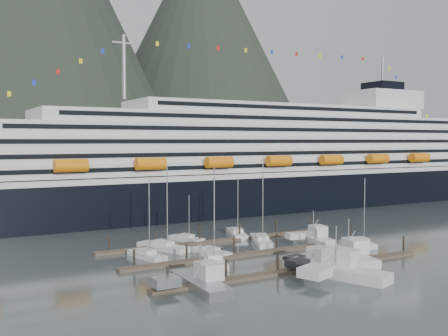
{
  "coord_description": "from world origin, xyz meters",
  "views": [
    {
      "loc": [
        -53.44,
        -72.67,
        19.82
      ],
      "look_at": [
        0.18,
        22.0,
        14.12
      ],
      "focal_mm": 42.0,
      "sensor_mm": 36.0,
      "label": 1
    }
  ],
  "objects_px": {
    "sailboat_c": "(213,261)",
    "trawler_b": "(314,264)",
    "trawler_d": "(347,255)",
    "sailboat_d": "(262,241)",
    "trawler_c": "(335,270)",
    "sailboat_e": "(163,247)",
    "trawler_e": "(313,238)",
    "sailboat_b": "(211,252)",
    "trawler_a": "(199,282)",
    "cruise_ship": "(257,167)",
    "sailboat_h": "(362,243)",
    "sailboat_a": "(147,256)",
    "sailboat_f": "(186,239)",
    "sailboat_g": "(237,234)"
  },
  "relations": [
    {
      "from": "sailboat_c",
      "to": "trawler_c",
      "type": "xyz_separation_m",
      "value": [
        11.79,
        -15.65,
        0.54
      ]
    },
    {
      "from": "trawler_a",
      "to": "trawler_b",
      "type": "relative_size",
      "value": 1.19
    },
    {
      "from": "sailboat_b",
      "to": "trawler_e",
      "type": "height_order",
      "value": "sailboat_b"
    },
    {
      "from": "sailboat_g",
      "to": "sailboat_c",
      "type": "bearing_deg",
      "value": 160.13
    },
    {
      "from": "sailboat_f",
      "to": "trawler_a",
      "type": "bearing_deg",
      "value": 136.72
    },
    {
      "from": "cruise_ship",
      "to": "trawler_b",
      "type": "height_order",
      "value": "cruise_ship"
    },
    {
      "from": "trawler_d",
      "to": "trawler_e",
      "type": "xyz_separation_m",
      "value": [
        5.27,
        15.41,
        -0.08
      ]
    },
    {
      "from": "sailboat_d",
      "to": "sailboat_a",
      "type": "bearing_deg",
      "value": 116.04
    },
    {
      "from": "cruise_ship",
      "to": "sailboat_b",
      "type": "relative_size",
      "value": 15.9
    },
    {
      "from": "sailboat_b",
      "to": "sailboat_h",
      "type": "bearing_deg",
      "value": -117.47
    },
    {
      "from": "sailboat_b",
      "to": "sailboat_h",
      "type": "relative_size",
      "value": 1.0
    },
    {
      "from": "trawler_b",
      "to": "trawler_a",
      "type": "bearing_deg",
      "value": 82.13
    },
    {
      "from": "sailboat_e",
      "to": "trawler_e",
      "type": "distance_m",
      "value": 29.24
    },
    {
      "from": "sailboat_g",
      "to": "sailboat_a",
      "type": "bearing_deg",
      "value": 132.94
    },
    {
      "from": "sailboat_d",
      "to": "sailboat_g",
      "type": "xyz_separation_m",
      "value": [
        -0.1,
        9.11,
        -0.03
      ]
    },
    {
      "from": "sailboat_d",
      "to": "trawler_b",
      "type": "distance_m",
      "value": 21.42
    },
    {
      "from": "sailboat_f",
      "to": "trawler_c",
      "type": "bearing_deg",
      "value": 171.01
    },
    {
      "from": "sailboat_e",
      "to": "sailboat_g",
      "type": "xyz_separation_m",
      "value": [
        18.83,
        5.35,
        -0.03
      ]
    },
    {
      "from": "cruise_ship",
      "to": "sailboat_c",
      "type": "distance_m",
      "value": 70.88
    },
    {
      "from": "sailboat_c",
      "to": "sailboat_d",
      "type": "height_order",
      "value": "sailboat_d"
    },
    {
      "from": "sailboat_b",
      "to": "trawler_a",
      "type": "relative_size",
      "value": 1.01
    },
    {
      "from": "sailboat_c",
      "to": "trawler_b",
      "type": "height_order",
      "value": "sailboat_c"
    },
    {
      "from": "trawler_e",
      "to": "sailboat_e",
      "type": "bearing_deg",
      "value": 83.99
    },
    {
      "from": "sailboat_a",
      "to": "sailboat_c",
      "type": "distance_m",
      "value": 12.04
    },
    {
      "from": "sailboat_c",
      "to": "sailboat_e",
      "type": "distance_m",
      "value": 14.32
    },
    {
      "from": "trawler_b",
      "to": "trawler_c",
      "type": "height_order",
      "value": "trawler_c"
    },
    {
      "from": "sailboat_c",
      "to": "trawler_c",
      "type": "distance_m",
      "value": 19.6
    },
    {
      "from": "sailboat_b",
      "to": "sailboat_f",
      "type": "xyz_separation_m",
      "value": [
        1.41,
        13.05,
        -0.02
      ]
    },
    {
      "from": "sailboat_b",
      "to": "sailboat_g",
      "type": "height_order",
      "value": "sailboat_b"
    },
    {
      "from": "sailboat_g",
      "to": "trawler_e",
      "type": "distance_m",
      "value": 16.17
    },
    {
      "from": "sailboat_e",
      "to": "sailboat_h",
      "type": "height_order",
      "value": "sailboat_e"
    },
    {
      "from": "cruise_ship",
      "to": "sailboat_e",
      "type": "height_order",
      "value": "cruise_ship"
    },
    {
      "from": "trawler_d",
      "to": "sailboat_d",
      "type": "bearing_deg",
      "value": 22.99
    },
    {
      "from": "sailboat_c",
      "to": "trawler_c",
      "type": "relative_size",
      "value": 0.99
    },
    {
      "from": "sailboat_b",
      "to": "sailboat_c",
      "type": "distance_m",
      "value": 7.05
    },
    {
      "from": "sailboat_c",
      "to": "trawler_c",
      "type": "bearing_deg",
      "value": -124.93
    },
    {
      "from": "cruise_ship",
      "to": "sailboat_c",
      "type": "height_order",
      "value": "cruise_ship"
    },
    {
      "from": "sailboat_e",
      "to": "sailboat_h",
      "type": "bearing_deg",
      "value": -136.56
    },
    {
      "from": "cruise_ship",
      "to": "sailboat_h",
      "type": "relative_size",
      "value": 15.89
    },
    {
      "from": "sailboat_g",
      "to": "trawler_a",
      "type": "xyz_separation_m",
      "value": [
        -24.44,
        -30.96,
        0.49
      ]
    },
    {
      "from": "sailboat_e",
      "to": "trawler_a",
      "type": "bearing_deg",
      "value": 144.16
    },
    {
      "from": "sailboat_d",
      "to": "sailboat_f",
      "type": "xyz_separation_m",
      "value": [
        -11.75,
        9.11,
        -0.07
      ]
    },
    {
      "from": "sailboat_f",
      "to": "trawler_e",
      "type": "relative_size",
      "value": 0.88
    },
    {
      "from": "sailboat_h",
      "to": "trawler_c",
      "type": "distance_m",
      "value": 24.99
    },
    {
      "from": "cruise_ship",
      "to": "trawler_a",
      "type": "height_order",
      "value": "cruise_ship"
    },
    {
      "from": "sailboat_g",
      "to": "sailboat_b",
      "type": "bearing_deg",
      "value": 154.75
    },
    {
      "from": "sailboat_f",
      "to": "trawler_d",
      "type": "bearing_deg",
      "value": -172.03
    },
    {
      "from": "trawler_c",
      "to": "sailboat_e",
      "type": "bearing_deg",
      "value": 5.55
    },
    {
      "from": "trawler_b",
      "to": "trawler_e",
      "type": "relative_size",
      "value": 1.0
    },
    {
      "from": "cruise_ship",
      "to": "trawler_a",
      "type": "relative_size",
      "value": 16.08
    }
  ]
}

